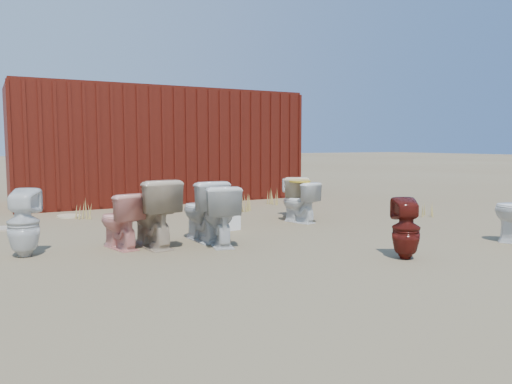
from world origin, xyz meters
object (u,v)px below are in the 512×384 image
shipping_container (157,145)px  toilet_back_a (23,223)px  toilet_front_pink (120,221)px  toilet_front_maroon (406,229)px  toilet_back_beige_right (296,198)px  toilet_front_c (219,215)px  loose_tank (223,219)px  toilet_front_a (203,211)px  toilet_back_beige_left (152,213)px  toilet_back_e (294,197)px  toilet_back_yellowlid (299,202)px

shipping_container → toilet_back_a: size_ratio=7.99×
toilet_front_pink → toilet_front_maroon: toilet_front_pink is taller
shipping_container → toilet_back_beige_right: size_ratio=8.43×
toilet_front_c → loose_tank: bearing=-104.1°
toilet_front_maroon → loose_tank: size_ratio=1.32×
toilet_front_a → toilet_front_pink: (-1.05, 0.02, -0.06)m
toilet_front_c → toilet_back_beige_left: 0.80m
shipping_container → toilet_back_beige_right: 4.24m
toilet_front_maroon → toilet_front_pink: bearing=-8.9°
toilet_front_c → loose_tank: 1.03m
toilet_front_c → toilet_back_beige_left: bearing=-7.6°
toilet_front_c → toilet_back_a: 2.20m
toilet_front_pink → loose_tank: toilet_front_pink is taller
shipping_container → toilet_back_beige_left: 5.39m
toilet_front_pink → loose_tank: 1.66m
toilet_front_pink → toilet_back_e: size_ratio=1.02×
shipping_container → toilet_back_yellowlid: bearing=-77.8°
shipping_container → loose_tank: bearing=-95.9°
toilet_back_beige_right → toilet_back_a: bearing=41.9°
toilet_front_c → toilet_back_beige_left: size_ratio=0.90×
toilet_front_a → toilet_back_a: size_ratio=1.04×
toilet_front_c → toilet_front_maroon: size_ratio=1.12×
toilet_front_pink → toilet_front_c: (1.12, -0.39, 0.04)m
toilet_back_beige_right → toilet_back_yellowlid: 0.33m
toilet_back_beige_left → toilet_back_yellowlid: bearing=-169.5°
toilet_back_a → toilet_back_yellowlid: toilet_back_a is taller
toilet_front_pink → toilet_front_maroon: 3.27m
toilet_back_beige_right → toilet_back_e: 0.35m
toilet_front_a → toilet_back_a: 2.08m
toilet_back_a → toilet_back_beige_right: toilet_back_a is taller
toilet_front_a → toilet_back_a: toilet_front_a is taller
toilet_front_pink → loose_tank: size_ratio=1.33×
toilet_back_e → toilet_front_pink: bearing=17.8°
toilet_back_beige_left → toilet_front_pink: bearing=-22.6°
toilet_front_a → toilet_back_beige_left: 0.69m
toilet_front_maroon → loose_tank: bearing=-39.2°
toilet_front_maroon → loose_tank: (-1.00, 2.54, -0.16)m
toilet_front_c → loose_tank: toilet_front_c is taller
toilet_front_a → toilet_back_yellowlid: 2.03m
toilet_front_maroon → loose_tank: toilet_front_maroon is taller
toilet_back_yellowlid → toilet_back_e: 0.67m
toilet_back_a → toilet_back_beige_left: size_ratio=0.91×
toilet_front_maroon → toilet_back_e: (0.68, 3.26, -0.00)m
toilet_back_e → toilet_front_a: bearing=26.7°
shipping_container → loose_tank: size_ratio=12.00×
toilet_front_a → toilet_front_maroon: size_ratio=1.18×
toilet_back_beige_right → toilet_front_pink: bearing=46.9°
toilet_front_maroon → loose_tank: 2.73m
toilet_front_a → toilet_back_yellowlid: (1.92, 0.66, -0.07)m
toilet_back_beige_left → toilet_back_e: 3.19m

